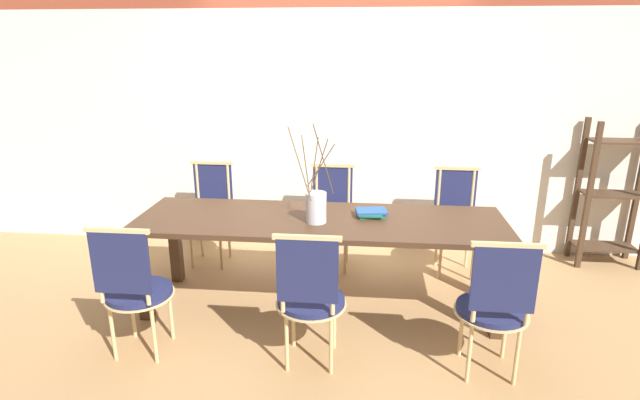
# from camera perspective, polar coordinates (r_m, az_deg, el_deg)

# --- Properties ---
(ground_plane) EXTENTS (16.00, 16.00, 0.00)m
(ground_plane) POSITION_cam_1_polar(r_m,az_deg,el_deg) (4.16, 0.00, -11.90)
(ground_plane) COLOR #A87F51
(wall_rear) EXTENTS (12.00, 0.06, 3.20)m
(wall_rear) POSITION_cam_1_polar(r_m,az_deg,el_deg) (4.97, 1.55, 12.38)
(wall_rear) COLOR silver
(wall_rear) RESTS_ON ground_plane
(dining_table) EXTENTS (2.84, 0.86, 0.75)m
(dining_table) POSITION_cam_1_polar(r_m,az_deg,el_deg) (3.88, 0.00, -3.40)
(dining_table) COLOR #422B1C
(dining_table) RESTS_ON ground_plane
(chair_near_leftend) EXTENTS (0.46, 0.46, 0.97)m
(chair_near_leftend) POSITION_cam_1_polar(r_m,az_deg,el_deg) (3.55, -20.45, -9.28)
(chair_near_leftend) COLOR #1E234C
(chair_near_leftend) RESTS_ON ground_plane
(chair_near_left) EXTENTS (0.46, 0.46, 0.97)m
(chair_near_left) POSITION_cam_1_polar(r_m,az_deg,el_deg) (3.23, -1.13, -10.83)
(chair_near_left) COLOR #1E234C
(chair_near_left) RESTS_ON ground_plane
(chair_near_center) EXTENTS (0.46, 0.46, 0.97)m
(chair_near_center) POSITION_cam_1_polar(r_m,az_deg,el_deg) (3.31, 19.34, -11.16)
(chair_near_center) COLOR #1E234C
(chair_near_center) RESTS_ON ground_plane
(chair_far_leftend) EXTENTS (0.46, 0.46, 0.97)m
(chair_far_leftend) POSITION_cam_1_polar(r_m,az_deg,el_deg) (4.88, -12.42, -1.26)
(chair_far_leftend) COLOR #1E234C
(chair_far_leftend) RESTS_ON ground_plane
(chair_far_left) EXTENTS (0.46, 0.46, 0.97)m
(chair_far_left) POSITION_cam_1_polar(r_m,az_deg,el_deg) (4.66, 1.31, -1.74)
(chair_far_left) COLOR #1E234C
(chair_far_left) RESTS_ON ground_plane
(chair_far_center) EXTENTS (0.46, 0.46, 0.97)m
(chair_far_center) POSITION_cam_1_polar(r_m,az_deg,el_deg) (4.72, 15.27, -2.13)
(chair_far_center) COLOR #1E234C
(chair_far_center) RESTS_ON ground_plane
(vase_centerpiece) EXTENTS (0.34, 0.34, 0.77)m
(vase_centerpiece) POSITION_cam_1_polar(r_m,az_deg,el_deg) (3.73, -0.46, -0.71)
(vase_centerpiece) COLOR silver
(vase_centerpiece) RESTS_ON dining_table
(book_stack) EXTENTS (0.26, 0.20, 0.05)m
(book_stack) POSITION_cam_1_polar(r_m,az_deg,el_deg) (3.91, 5.86, -1.46)
(book_stack) COLOR #1E6B4C
(book_stack) RESTS_ON dining_table
(shelving_rack) EXTENTS (0.60, 0.31, 1.39)m
(shelving_rack) POSITION_cam_1_polar(r_m,az_deg,el_deg) (5.41, 30.54, 0.54)
(shelving_rack) COLOR #422D1E
(shelving_rack) RESTS_ON ground_plane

